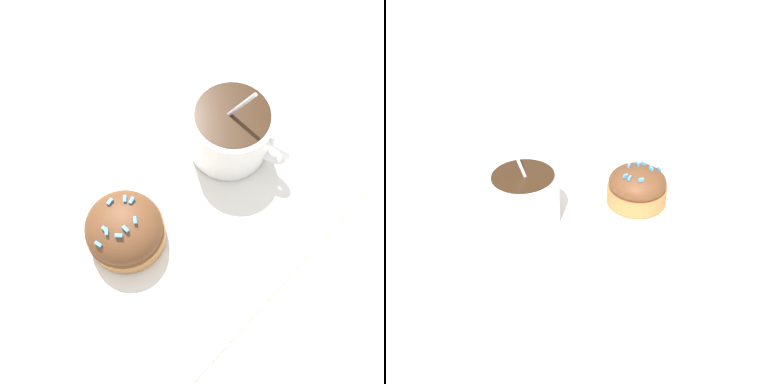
% 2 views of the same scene
% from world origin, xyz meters
% --- Properties ---
extents(ground_plane, '(3.00, 3.00, 0.00)m').
position_xyz_m(ground_plane, '(0.00, 0.00, 0.00)').
color(ground_plane, '#C6B793').
extents(paper_napkin, '(0.32, 0.29, 0.00)m').
position_xyz_m(paper_napkin, '(0.00, 0.00, 0.00)').
color(paper_napkin, white).
rests_on(paper_napkin, ground_plane).
extents(coffee_cup, '(0.09, 0.11, 0.11)m').
position_xyz_m(coffee_cup, '(-0.08, -0.00, 0.04)').
color(coffee_cup, white).
rests_on(coffee_cup, paper_napkin).
extents(frosted_pastry, '(0.08, 0.08, 0.06)m').
position_xyz_m(frosted_pastry, '(0.08, -0.01, 0.03)').
color(frosted_pastry, '#B2753D').
rests_on(frosted_pastry, paper_napkin).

